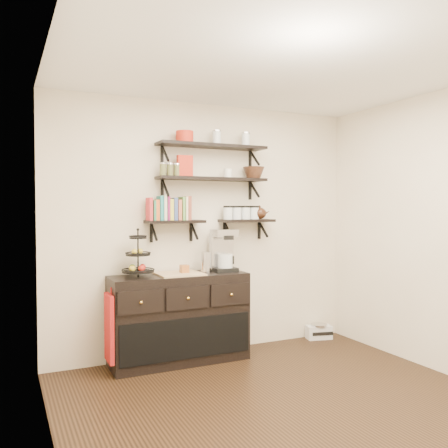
# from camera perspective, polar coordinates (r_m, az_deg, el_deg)

# --- Properties ---
(floor) EXTENTS (3.50, 3.50, 0.00)m
(floor) POSITION_cam_1_polar(r_m,az_deg,el_deg) (3.97, 8.80, -21.51)
(floor) COLOR black
(floor) RESTS_ON ground
(ceiling) EXTENTS (3.50, 3.50, 0.02)m
(ceiling) POSITION_cam_1_polar(r_m,az_deg,el_deg) (3.81, 9.03, 19.07)
(ceiling) COLOR white
(ceiling) RESTS_ON back_wall
(back_wall) EXTENTS (3.50, 0.02, 2.70)m
(back_wall) POSITION_cam_1_polar(r_m,az_deg,el_deg) (5.19, -1.99, -0.55)
(back_wall) COLOR white
(back_wall) RESTS_ON ground
(left_wall) EXTENTS (0.02, 3.50, 2.70)m
(left_wall) POSITION_cam_1_polar(r_m,az_deg,el_deg) (3.03, -19.63, -2.48)
(left_wall) COLOR white
(left_wall) RESTS_ON ground
(shelf_top) EXTENTS (1.20, 0.27, 0.23)m
(shelf_top) POSITION_cam_1_polar(r_m,az_deg,el_deg) (5.10, -1.42, 9.33)
(shelf_top) COLOR black
(shelf_top) RESTS_ON back_wall
(shelf_mid) EXTENTS (1.20, 0.27, 0.23)m
(shelf_mid) POSITION_cam_1_polar(r_m,az_deg,el_deg) (5.07, -1.41, 5.40)
(shelf_mid) COLOR black
(shelf_mid) RESTS_ON back_wall
(shelf_low_left) EXTENTS (0.60, 0.25, 0.23)m
(shelf_low_left) POSITION_cam_1_polar(r_m,az_deg,el_deg) (4.92, -5.95, 0.21)
(shelf_low_left) COLOR black
(shelf_low_left) RESTS_ON back_wall
(shelf_low_right) EXTENTS (0.60, 0.25, 0.23)m
(shelf_low_right) POSITION_cam_1_polar(r_m,az_deg,el_deg) (5.26, 2.72, 0.33)
(shelf_low_right) COLOR black
(shelf_low_right) RESTS_ON back_wall
(cookbooks) EXTENTS (0.43, 0.15, 0.26)m
(cookbooks) POSITION_cam_1_polar(r_m,az_deg,el_deg) (4.90, -6.53, 1.80)
(cookbooks) COLOR red
(cookbooks) RESTS_ON shelf_low_left
(glass_canisters) EXTENTS (0.43, 0.10, 0.13)m
(glass_canisters) POSITION_cam_1_polar(r_m,az_deg,el_deg) (5.22, 2.10, 1.28)
(glass_canisters) COLOR silver
(glass_canisters) RESTS_ON shelf_low_right
(sideboard) EXTENTS (1.40, 0.50, 0.92)m
(sideboard) POSITION_cam_1_polar(r_m,az_deg,el_deg) (4.94, -5.40, -11.21)
(sideboard) COLOR black
(sideboard) RESTS_ON floor
(fruit_stand) EXTENTS (0.31, 0.31, 0.46)m
(fruit_stand) POSITION_cam_1_polar(r_m,az_deg,el_deg) (4.72, -10.28, -4.40)
(fruit_stand) COLOR black
(fruit_stand) RESTS_ON sideboard
(candle) EXTENTS (0.08, 0.08, 0.08)m
(candle) POSITION_cam_1_polar(r_m,az_deg,el_deg) (4.87, -4.79, -5.38)
(candle) COLOR #9B5523
(candle) RESTS_ON sideboard
(coffee_maker) EXTENTS (0.25, 0.24, 0.45)m
(coffee_maker) POSITION_cam_1_polar(r_m,az_deg,el_deg) (5.05, -0.12, -3.29)
(coffee_maker) COLOR black
(coffee_maker) RESTS_ON sideboard
(thermal_carafe) EXTENTS (0.11, 0.11, 0.22)m
(thermal_carafe) POSITION_cam_1_polar(r_m,az_deg,el_deg) (4.93, -2.17, -4.65)
(thermal_carafe) COLOR silver
(thermal_carafe) RESTS_ON sideboard
(apron) EXTENTS (0.04, 0.27, 0.63)m
(apron) POSITION_cam_1_polar(r_m,az_deg,el_deg) (4.66, -13.64, -12.07)
(apron) COLOR #9C1110
(apron) RESTS_ON sideboard
(radio) EXTENTS (0.32, 0.24, 0.18)m
(radio) POSITION_cam_1_polar(r_m,az_deg,el_deg) (5.95, 11.35, -12.56)
(radio) COLOR silver
(radio) RESTS_ON floor
(recipe_box) EXTENTS (0.16, 0.07, 0.22)m
(recipe_box) POSITION_cam_1_polar(r_m,az_deg,el_deg) (4.96, -4.74, 6.96)
(recipe_box) COLOR red
(recipe_box) RESTS_ON shelf_mid
(walnut_bowl) EXTENTS (0.24, 0.24, 0.13)m
(walnut_bowl) POSITION_cam_1_polar(r_m,az_deg,el_deg) (5.29, 3.59, 6.16)
(walnut_bowl) COLOR black
(walnut_bowl) RESTS_ON shelf_mid
(ramekins) EXTENTS (0.09, 0.09, 0.10)m
(ramekins) POSITION_cam_1_polar(r_m,az_deg,el_deg) (5.15, 0.47, 6.09)
(ramekins) COLOR white
(ramekins) RESTS_ON shelf_mid
(teapot) EXTENTS (0.21, 0.17, 0.15)m
(teapot) POSITION_cam_1_polar(r_m,az_deg,el_deg) (5.33, 4.29, 1.42)
(teapot) COLOR #341B0F
(teapot) RESTS_ON shelf_low_right
(red_pot) EXTENTS (0.18, 0.18, 0.12)m
(red_pot) POSITION_cam_1_polar(r_m,az_deg,el_deg) (4.99, -4.76, 10.39)
(red_pot) COLOR red
(red_pot) RESTS_ON shelf_top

